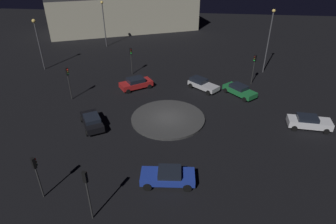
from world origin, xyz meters
name	(u,v)px	position (x,y,z in m)	size (l,w,h in m)	color
ground_plane	(168,119)	(0.00, 0.00, 0.00)	(115.44, 115.44, 0.00)	black
roundabout_island	(168,118)	(0.00, 0.00, 0.13)	(8.37, 8.37, 0.25)	#383838
car_green	(239,90)	(-7.04, 8.64, 0.73)	(4.48, 4.37, 1.38)	#1E7238
car_silver	(202,84)	(-8.33, 3.78, 0.75)	(4.02, 4.40, 1.40)	silver
car_blue	(168,176)	(10.00, 1.12, 0.74)	(2.37, 4.61, 1.38)	#1E38A5
car_red	(136,83)	(-7.53, -5.26, 0.79)	(4.07, 4.64, 1.52)	red
car_black	(92,121)	(2.46, -8.01, 0.74)	(4.50, 3.68, 1.40)	black
car_white	(309,122)	(0.09, 15.27, 0.76)	(2.20, 4.55, 1.46)	white
traffic_light_south	(68,77)	(-3.47, -12.80, 3.03)	(0.35, 0.39, 4.26)	#2D2D2D
traffic_light_southwest	(131,56)	(-12.35, -6.89, 2.91)	(0.40, 0.37, 4.08)	#2D2D2D
traffic_light_northwest	(254,64)	(-10.81, 10.71, 3.02)	(0.39, 0.39, 4.24)	#2D2D2D
traffic_light_east	(87,186)	(14.17, -3.95, 3.16)	(0.39, 0.35, 4.46)	#2D2D2D
traffic_light_southeast	(36,170)	(12.61, -8.50, 2.79)	(0.40, 0.37, 3.91)	#2D2D2D
streetlamp_southwest	(104,18)	(-25.17, -14.79, 5.43)	(0.52, 0.52, 8.36)	#4C4C51
streetlamp_southwest_near	(37,36)	(-12.74, -21.15, 5.28)	(0.55, 0.55, 7.81)	#4C4C51
streetlamp_northwest	(269,35)	(-15.38, 13.12, 5.76)	(0.47, 0.47, 9.42)	#4C4C51
store_building	(124,11)	(-38.22, -14.31, 4.14)	(23.17, 33.94, 8.28)	#B7B299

